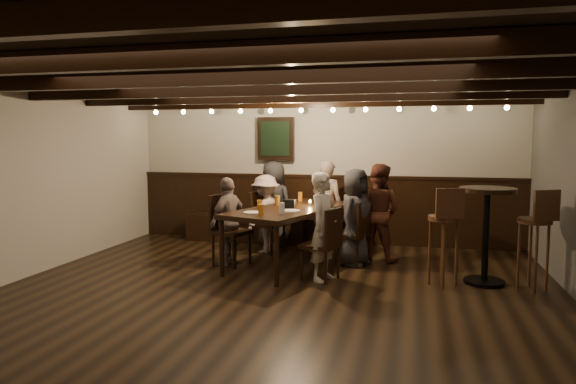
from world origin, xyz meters
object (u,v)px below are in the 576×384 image
(chair_left_near, at_px, (267,234))
(person_bench_right, at_px, (378,212))
(bar_stool_right, at_px, (534,253))
(dining_table, at_px, (291,212))
(chair_left_far, at_px, (230,243))
(chair_right_near, at_px, (352,245))
(person_bench_left, at_px, (274,204))
(high_top_table, at_px, (487,221))
(chair_right_far, at_px, (321,258))
(person_bench_centre, at_px, (327,206))
(bar_stool_left, at_px, (443,249))
(person_left_near, at_px, (266,214))
(person_right_near, at_px, (355,217))
(person_left_far, at_px, (229,221))
(person_right_far, at_px, (324,227))

(chair_left_near, distance_m, person_bench_right, 1.73)
(chair_left_near, bearing_deg, bar_stool_right, 90.27)
(dining_table, relative_size, chair_left_far, 2.38)
(chair_right_near, height_order, person_bench_left, person_bench_left)
(chair_left_far, bearing_deg, dining_table, 121.98)
(person_bench_left, relative_size, high_top_table, 1.19)
(chair_right_far, xyz_separation_m, high_top_table, (1.95, 0.31, 0.49))
(person_bench_centre, distance_m, bar_stool_left, 2.29)
(person_left_near, bearing_deg, person_bench_right, 105.26)
(person_bench_centre, xyz_separation_m, person_bench_right, (0.81, -0.43, -0.01))
(chair_left_near, bearing_deg, person_bench_right, 105.53)
(chair_left_near, height_order, bar_stool_left, bar_stool_left)
(person_bench_left, bearing_deg, person_bench_right, 180.00)
(dining_table, height_order, bar_stool_left, bar_stool_left)
(person_bench_left, xyz_separation_m, person_bench_right, (1.71, -0.57, 0.01))
(person_left_near, relative_size, person_right_near, 0.89)
(chair_right_far, distance_m, person_left_near, 1.75)
(chair_left_far, distance_m, bar_stool_right, 3.84)
(chair_left_far, xyz_separation_m, person_bench_right, (1.96, 0.77, 0.40))
(chair_left_near, height_order, chair_left_far, chair_left_far)
(person_left_far, bearing_deg, person_bench_right, 129.29)
(chair_right_near, distance_m, high_top_table, 1.82)
(chair_right_near, xyz_separation_m, person_left_near, (-1.39, 0.46, 0.33))
(person_bench_centre, relative_size, bar_stool_right, 1.19)
(person_bench_right, height_order, person_left_near, person_bench_right)
(chair_right_near, xyz_separation_m, person_bench_centre, (-0.49, 0.80, 0.43))
(dining_table, relative_size, high_top_table, 1.99)
(chair_left_far, relative_size, person_left_near, 0.81)
(person_left_near, distance_m, bar_stool_left, 2.84)
(person_bench_right, bearing_deg, bar_stool_right, 168.37)
(dining_table, bearing_deg, person_right_far, -30.96)
(person_left_near, relative_size, bar_stool_left, 1.01)
(chair_left_near, height_order, chair_right_near, chair_left_near)
(chair_right_near, distance_m, person_left_near, 1.50)
(person_bench_right, relative_size, bar_stool_right, 1.18)
(chair_right_far, bearing_deg, person_left_far, 90.00)
(bar_stool_left, bearing_deg, chair_right_far, 167.34)
(chair_right_far, distance_m, bar_stool_right, 2.46)
(chair_right_far, xyz_separation_m, person_bench_centre, (-0.21, 1.65, 0.43))
(person_bench_left, distance_m, person_bench_right, 1.80)
(chair_left_far, height_order, person_bench_right, person_bench_right)
(chair_left_near, distance_m, bar_stool_right, 3.72)
(person_right_far, xyz_separation_m, bar_stool_left, (1.42, 0.11, -0.23))
(chair_right_near, bearing_deg, high_top_table, -89.77)
(dining_table, height_order, chair_left_near, chair_left_near)
(person_bench_left, bearing_deg, chair_right_near, 164.47)
(dining_table, distance_m, person_left_near, 0.89)
(chair_right_far, height_order, person_bench_centre, person_bench_centre)
(person_bench_left, bearing_deg, person_right_far, 140.71)
(chair_right_far, xyz_separation_m, bar_stool_right, (2.45, 0.15, 0.16))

